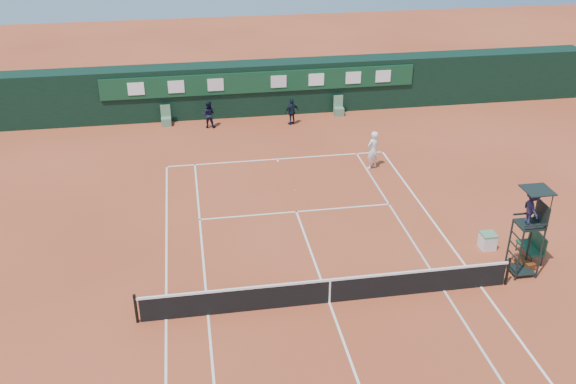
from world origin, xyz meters
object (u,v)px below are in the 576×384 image
Objects in this scene: tennis_net at (330,290)px; umpire_chair at (531,214)px; player_bench at (533,244)px; player at (373,150)px; cooler at (488,241)px.

umpire_chair reaches higher than tennis_net.
tennis_net is at bearing -169.95° from player_bench.
umpire_chair is 10.07m from player.
player is (4.40, 10.12, 0.45)m from tennis_net.
umpire_chair is 1.79× the size of player.
tennis_net is at bearing 37.44° from player.
cooler is at bearing 104.35° from umpire_chair.
umpire_chair reaches higher than cooler.
player_bench is 9.46m from player.
player_bench is at bearing 43.77° from umpire_chair.
player reaches higher than player_bench.
player is (-2.84, 9.54, -1.50)m from umpire_chair.
cooler is (-1.35, 0.92, -0.27)m from player_bench.
player_bench is at bearing 84.28° from player.
player_bench is at bearing 10.05° from tennis_net.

